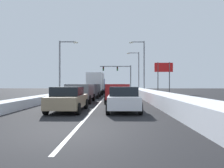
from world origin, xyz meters
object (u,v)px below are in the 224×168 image
Objects in this scene: roadside_sign_right at (164,71)px; sedan_silver_right_lane_third at (120,92)px; suv_maroon_right_lane_fifth at (119,88)px; street_lamp_right_near at (142,63)px; sedan_tan_center_lane_nearest at (68,99)px; traffic_light_gantry at (121,72)px; suv_black_right_lane_fourth at (117,88)px; sedan_white_right_lane_nearest at (123,99)px; street_lamp_right_mid at (137,68)px; suv_charcoal_center_lane_third at (91,89)px; suv_red_right_lane_second at (117,91)px; box_truck_center_lane_fourth at (96,83)px; suv_green_center_lane_fifth at (101,87)px; suv_gray_center_lane_second at (81,91)px; street_lamp_left_mid at (63,63)px.

sedan_silver_right_lane_third is at bearing -123.03° from roadside_sign_right.
street_lamp_right_near is (3.87, -2.94, 4.26)m from suv_maroon_right_lane_fifth.
suv_maroon_right_lane_fifth is 1.09× the size of sedan_tan_center_lane_nearest.
traffic_light_gantry is (0.63, 13.22, 3.48)m from suv_maroon_right_lane_fifth.
sedan_tan_center_lane_nearest is (-3.12, -19.75, -0.25)m from suv_black_right_lane_fourth.
street_lamp_right_mid reaches higher than sedan_white_right_lane_nearest.
suv_maroon_right_lane_fifth is at bearing 75.12° from suv_charcoal_center_lane_third.
suv_red_right_lane_second is 15.58m from box_truck_center_lane_fourth.
street_lamp_right_mid is (4.16, 13.34, 3.98)m from suv_black_right_lane_fourth.
suv_green_center_lane_fifth is 0.89× the size of roadside_sign_right.
suv_black_right_lane_fourth reaches higher than sedan_silver_right_lane_third.
suv_maroon_right_lane_fifth is 1.00× the size of suv_gray_center_lane_second.
street_lamp_right_mid reaches higher than suv_black_right_lane_fourth.
street_lamp_right_mid is at bearing 58.46° from suv_maroon_right_lane_fifth.
box_truck_center_lane_fourth is at bearing -91.28° from suv_green_center_lane_fifth.
sedan_silver_right_lane_third is 3.49m from suv_charcoal_center_lane_third.
sedan_silver_right_lane_third is 0.92× the size of suv_black_right_lane_fourth.
suv_maroon_right_lane_fifth is (0.29, 7.04, 0.00)m from suv_black_right_lane_fourth.
suv_maroon_right_lane_fifth is 6.42m from box_truck_center_lane_fourth.
suv_maroon_right_lane_fifth is 0.55× the size of street_lamp_right_near.
street_lamp_left_mid is at bearing -148.14° from street_lamp_right_near.
roadside_sign_right is (7.81, -1.44, 3.00)m from suv_maroon_right_lane_fifth.
sedan_white_right_lane_nearest is 18.64m from street_lamp_left_mid.
suv_gray_center_lane_second reaches higher than sedan_silver_right_lane_third.
suv_red_right_lane_second is at bearing -113.31° from roadside_sign_right.
traffic_light_gantry reaches higher than sedan_tan_center_lane_nearest.
street_lamp_left_mid is at bearing 156.62° from sedan_silver_right_lane_third.
suv_maroon_right_lane_fifth is at bearing 142.80° from street_lamp_right_near.
street_lamp_right_mid reaches higher than suv_red_right_lane_second.
suv_gray_center_lane_second is 11.44m from street_lamp_left_mid.
traffic_light_gantry is (0.70, 26.77, 3.73)m from sedan_silver_right_lane_third.
suv_green_center_lane_fifth is 12.60m from roadside_sign_right.
sedan_white_right_lane_nearest is 0.92× the size of suv_red_right_lane_second.
suv_green_center_lane_fifth reaches higher than sedan_white_right_lane_nearest.
sedan_tan_center_lane_nearest is at bearing -102.40° from street_lamp_right_mid.
street_lamp_right_mid is (7.28, 33.09, 4.23)m from sedan_tan_center_lane_nearest.
street_lamp_right_near is (4.16, 4.10, 4.26)m from suv_black_right_lane_fourth.
roadside_sign_right reaches higher than suv_charcoal_center_lane_third.
sedan_tan_center_lane_nearest is 0.59× the size of street_lamp_left_mid.
sedan_silver_right_lane_third is 9.19m from box_truck_center_lane_fourth.
sedan_white_right_lane_nearest is 0.62× the size of box_truck_center_lane_fourth.
sedan_white_right_lane_nearest is at bearing -83.38° from suv_green_center_lane_fifth.
box_truck_center_lane_fourth is at bearing 151.28° from suv_black_right_lane_fourth.
roadside_sign_right is at bearing -10.44° from suv_maroon_right_lane_fifth.
traffic_light_gantry reaches higher than box_truck_center_lane_fourth.
suv_maroon_right_lane_fifth is 1.00× the size of suv_charcoal_center_lane_third.
traffic_light_gantry is 24.90m from street_lamp_left_mid.
suv_maroon_right_lane_fifth and suv_green_center_lane_fifth have the same top height.
street_lamp_right_near is (7.28, 23.85, 4.52)m from sedan_tan_center_lane_nearest.
suv_maroon_right_lane_fifth is 20.57m from suv_gray_center_lane_second.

